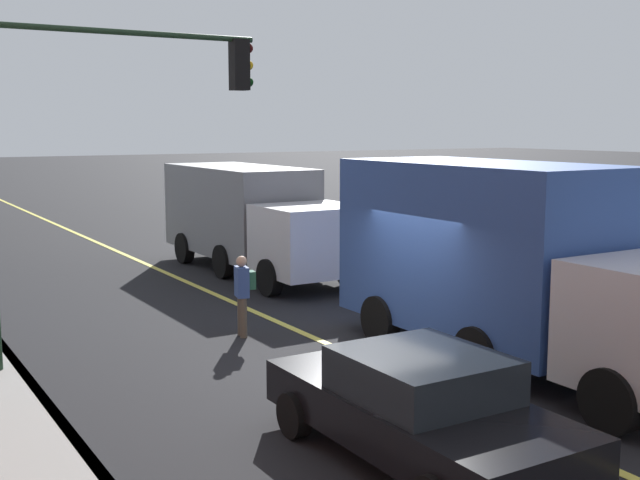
{
  "coord_description": "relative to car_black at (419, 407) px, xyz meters",
  "views": [
    {
      "loc": [
        -10.82,
        7.59,
        4.02
      ],
      "look_at": [
        0.49,
        0.75,
        2.13
      ],
      "focal_mm": 44.86,
      "sensor_mm": 36.0,
      "label": 1
    }
  ],
  "objects": [
    {
      "name": "pedestrian_with_backpack",
      "position": [
        6.38,
        -0.75,
        0.21
      ],
      "size": [
        0.41,
        0.42,
        1.57
      ],
      "color": "brown",
      "rests_on": "ground"
    },
    {
      "name": "truck_blue",
      "position": [
        2.52,
        -3.91,
        1.07
      ],
      "size": [
        7.61,
        2.66,
        3.4
      ],
      "color": "silver",
      "rests_on": "ground"
    },
    {
      "name": "car_black",
      "position": [
        0.0,
        0.0,
        0.0
      ],
      "size": [
        4.37,
        2.0,
        1.37
      ],
      "color": "black",
      "rests_on": "ground"
    },
    {
      "name": "traffic_light_mast",
      "position": [
        6.06,
        1.99,
        3.35
      ],
      "size": [
        0.28,
        4.7,
        5.86
      ],
      "color": "#1E3823",
      "rests_on": "ground"
    },
    {
      "name": "curb_edge",
      "position": [
        3.59,
        3.45,
        -0.62
      ],
      "size": [
        80.0,
        0.16,
        0.15
      ],
      "primitive_type": "cube",
      "color": "slate",
      "rests_on": "ground"
    },
    {
      "name": "lane_stripe_center",
      "position": [
        3.59,
        -1.84,
        -0.69
      ],
      "size": [
        80.0,
        0.16,
        0.01
      ],
      "primitive_type": "cube",
      "color": "#D8CC4C",
      "rests_on": "ground"
    },
    {
      "name": "truck_gray",
      "position": [
        12.54,
        -4.01,
        0.85
      ],
      "size": [
        7.93,
        2.53,
        2.89
      ],
      "color": "silver",
      "rests_on": "ground"
    },
    {
      "name": "ground",
      "position": [
        3.59,
        -1.84,
        -0.7
      ],
      "size": [
        200.0,
        200.0,
        0.0
      ],
      "primitive_type": "plane",
      "color": "black"
    }
  ]
}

